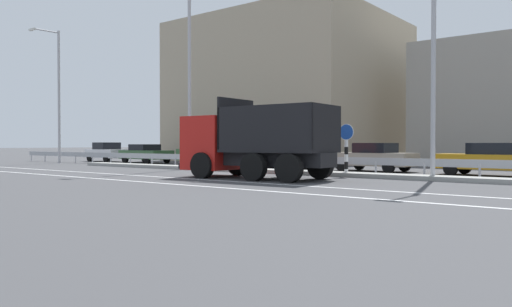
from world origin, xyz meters
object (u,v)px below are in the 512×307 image
(street_lamp_0, at_px, (57,90))
(parked_car_3, at_px, (285,155))
(parked_car_1, at_px, (146,153))
(parked_car_2, at_px, (211,154))
(median_road_sign, at_px, (346,149))
(parked_car_0, at_px, (107,152))
(street_lamp_2, at_px, (432,38))
(street_lamp_1, at_px, (188,61))
(parked_car_4, at_px, (374,157))
(dump_truck, at_px, (241,147))
(parked_car_5, at_px, (492,159))

(street_lamp_0, distance_m, parked_car_3, 17.66)
(parked_car_1, distance_m, parked_car_2, 6.57)
(street_lamp_0, xyz_separation_m, parked_car_2, (10.90, 4.25, -4.42))
(median_road_sign, relative_size, parked_car_0, 0.56)
(street_lamp_0, height_order, street_lamp_2, street_lamp_2)
(street_lamp_1, distance_m, parked_car_3, 7.55)
(parked_car_3, relative_size, parked_car_4, 1.13)
(street_lamp_0, distance_m, parked_car_4, 22.94)
(parked_car_0, bearing_deg, parked_car_4, 93.56)
(street_lamp_2, height_order, parked_car_3, street_lamp_2)
(dump_truck, xyz_separation_m, street_lamp_0, (-19.91, 3.38, 3.90))
(parked_car_5, bearing_deg, parked_car_4, 91.43)
(street_lamp_2, bearing_deg, parked_car_1, 168.91)
(parked_car_1, height_order, parked_car_2, parked_car_2)
(median_road_sign, height_order, parked_car_0, median_road_sign)
(street_lamp_0, xyz_separation_m, parked_car_1, (4.32, 4.35, -4.47))
(parked_car_0, relative_size, parked_car_2, 0.86)
(dump_truck, bearing_deg, street_lamp_0, 76.98)
(median_road_sign, height_order, parked_car_5, median_road_sign)
(street_lamp_1, xyz_separation_m, parked_car_2, (-2.35, 4.25, -5.12))
(street_lamp_2, distance_m, parked_car_1, 23.05)
(median_road_sign, height_order, street_lamp_0, street_lamp_0)
(parked_car_1, bearing_deg, parked_car_3, 93.64)
(parked_car_3, xyz_separation_m, parked_car_4, (5.60, -0.22, -0.05))
(parked_car_0, height_order, parked_car_2, parked_car_0)
(parked_car_4, bearing_deg, median_road_sign, -167.43)
(parked_car_0, distance_m, parked_car_2, 11.28)
(parked_car_3, distance_m, parked_car_4, 5.60)
(median_road_sign, distance_m, parked_car_3, 7.88)
(parked_car_0, bearing_deg, street_lamp_1, 75.92)
(street_lamp_1, height_order, parked_car_1, street_lamp_1)
(parked_car_1, bearing_deg, parked_car_4, 92.66)
(street_lamp_2, distance_m, parked_car_0, 27.61)
(street_lamp_0, height_order, parked_car_5, street_lamp_0)
(median_road_sign, xyz_separation_m, parked_car_5, (4.76, 4.14, -0.43))
(dump_truck, bearing_deg, median_road_sign, -45.20)
(street_lamp_1, xyz_separation_m, parked_car_4, (8.84, 4.31, -5.15))
(dump_truck, xyz_separation_m, median_road_sign, (2.99, 3.34, -0.11))
(dump_truck, height_order, street_lamp_2, street_lamp_2)
(parked_car_4, bearing_deg, parked_car_5, -90.14)
(parked_car_1, relative_size, parked_car_2, 0.93)
(parked_car_2, xyz_separation_m, parked_car_4, (11.19, 0.06, -0.02))
(parked_car_4, bearing_deg, parked_car_1, 91.96)
(street_lamp_0, xyz_separation_m, street_lamp_1, (13.25, 0.00, 0.70))
(street_lamp_1, height_order, parked_car_2, street_lamp_1)
(parked_car_0, height_order, parked_car_3, parked_car_3)
(parked_car_4, bearing_deg, street_lamp_0, 103.13)
(parked_car_2, bearing_deg, parked_car_4, 89.95)
(street_lamp_2, relative_size, parked_car_5, 2.10)
(dump_truck, height_order, street_lamp_1, street_lamp_1)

